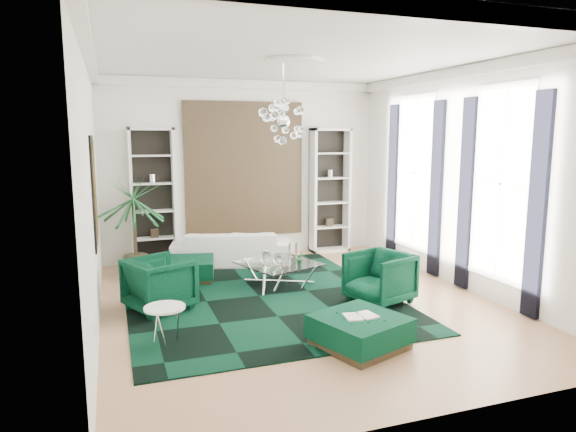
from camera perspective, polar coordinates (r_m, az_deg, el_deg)
name	(u,v)px	position (r m, az deg, el deg)	size (l,w,h in m)	color
floor	(300,305)	(8.26, 1.39, -9.81)	(6.00, 7.00, 0.02)	tan
ceiling	(301,55)	(7.90, 1.50, 17.41)	(6.00, 7.00, 0.02)	white
wall_back	(244,170)	(11.20, -4.91, 5.14)	(6.00, 0.02, 3.80)	white
wall_front	(440,221)	(4.76, 16.49, -0.56)	(6.00, 0.02, 3.80)	white
wall_left	(91,192)	(7.36, -21.09, 2.50)	(0.02, 7.00, 3.80)	white
wall_right	(465,179)	(9.34, 19.04, 3.89)	(0.02, 7.00, 3.80)	white
crown_molding	(301,63)	(7.88, 1.50, 16.62)	(6.00, 7.00, 0.18)	white
ceiling_medallion	(295,61)	(8.17, 0.73, 16.85)	(0.90, 0.90, 0.05)	white
tapestry	(245,170)	(11.15, -4.85, 5.12)	(2.50, 0.06, 2.80)	black
shelving_left	(153,197)	(10.73, -14.75, 2.02)	(0.90, 0.38, 2.80)	white
shelving_right	(330,190)	(11.69, 4.68, 2.85)	(0.90, 0.38, 2.80)	white
painting	(95,191)	(7.96, -20.65, 2.62)	(0.04, 1.30, 1.60)	black
window_near	(501,184)	(8.64, 22.61, 3.31)	(0.03, 1.10, 2.90)	white
curtain_near_a	(537,207)	(8.09, 25.97, 0.95)	(0.07, 0.30, 3.25)	black
curtain_near_b	(466,194)	(9.24, 19.15, 2.27)	(0.07, 0.30, 3.25)	black
window_far	(415,173)	(10.55, 13.92, 4.66)	(0.03, 1.10, 2.90)	white
curtain_far_a	(436,189)	(9.91, 16.15, 2.85)	(0.07, 0.30, 3.25)	black
curtain_far_b	(393,182)	(11.21, 11.55, 3.71)	(0.07, 0.30, 3.25)	black
rug	(258,296)	(8.61, -3.30, -8.89)	(4.20, 5.00, 0.02)	black
sofa	(231,248)	(10.66, -6.35, -3.52)	(2.39, 0.94, 0.70)	white
armchair_left	(160,284)	(8.14, -14.05, -7.31)	(0.87, 0.89, 0.81)	black
armchair_right	(379,278)	(8.35, 10.13, -6.74)	(0.87, 0.89, 0.81)	black
coffee_table	(279,274)	(9.18, -1.00, -6.46)	(1.20, 1.20, 0.41)	white
ottoman_side	(189,270)	(9.66, -10.97, -5.86)	(0.90, 0.90, 0.40)	black
ottoman_front	(360,332)	(6.69, 7.98, -12.63)	(1.00, 1.00, 0.40)	black
book	(360,316)	(6.62, 8.02, -10.90)	(0.42, 0.28, 0.03)	white
side_table	(165,326)	(6.85, -13.46, -11.84)	(0.52, 0.52, 0.50)	white
palm	(134,213)	(10.03, -16.76, 0.30)	(1.50, 1.50, 2.40)	#1B5B2B
chandelier	(284,122)	(7.94, -0.50, 10.42)	(0.80, 0.80, 0.72)	white
table_plant	(300,258)	(8.96, 1.32, -4.68)	(0.13, 0.11, 0.24)	#1B5B2B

